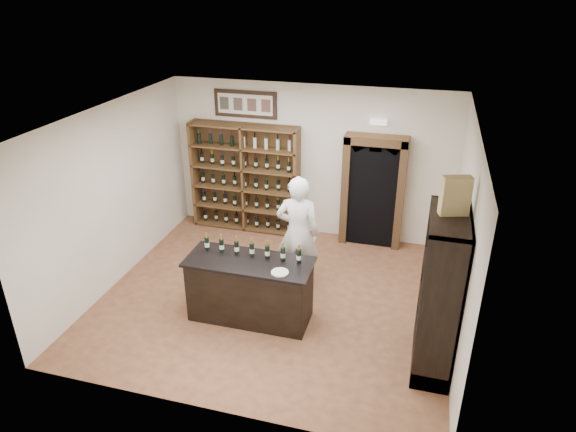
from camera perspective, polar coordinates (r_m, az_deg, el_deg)
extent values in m
plane|color=#925F3A|center=(8.52, -1.50, -9.00)|extent=(5.50, 5.50, 0.00)
plane|color=white|center=(7.27, -1.77, 10.92)|extent=(5.50, 5.50, 0.00)
cube|color=white|center=(10.02, 2.57, 6.04)|extent=(5.50, 0.04, 3.00)
cube|color=white|center=(8.92, -18.79, 2.16)|extent=(0.04, 5.00, 3.00)
cube|color=white|center=(7.52, 18.87, -2.23)|extent=(0.04, 5.00, 3.00)
cube|color=brown|center=(10.47, -4.47, 4.54)|extent=(2.20, 0.02, 2.20)
cube|color=brown|center=(10.72, -10.21, 4.69)|extent=(0.06, 0.38, 2.20)
cube|color=brown|center=(10.02, 0.97, 3.62)|extent=(0.06, 0.38, 2.20)
cube|color=brown|center=(10.32, -4.81, 4.20)|extent=(0.04, 0.38, 2.20)
cube|color=brown|center=(10.74, -4.60, -1.08)|extent=(2.18, 0.38, 0.04)
cube|color=brown|center=(10.56, -4.68, 0.98)|extent=(2.18, 0.38, 0.04)
cube|color=brown|center=(10.39, -4.76, 3.11)|extent=(2.18, 0.38, 0.03)
cube|color=brown|center=(10.24, -4.85, 5.30)|extent=(2.18, 0.38, 0.04)
cube|color=brown|center=(10.10, -4.94, 7.56)|extent=(2.18, 0.38, 0.04)
cube|color=brown|center=(9.98, -5.03, 9.88)|extent=(2.18, 0.38, 0.04)
cube|color=black|center=(10.05, -4.76, 12.29)|extent=(1.25, 0.04, 0.52)
cube|color=black|center=(9.84, 9.41, 2.57)|extent=(0.97, 0.29, 2.05)
cube|color=#8D5E36|center=(9.87, 6.44, 2.96)|extent=(0.14, 0.35, 2.15)
cube|color=#8D5E36|center=(9.78, 12.40, 2.30)|extent=(0.14, 0.35, 2.15)
cube|color=#8D5E36|center=(9.47, 9.84, 8.30)|extent=(1.15, 0.35, 0.16)
cube|color=white|center=(9.49, 10.05, 10.27)|extent=(0.30, 0.10, 0.10)
cube|color=black|center=(7.84, -4.23, -8.31)|extent=(1.80, 0.70, 0.94)
cube|color=black|center=(7.57, -4.35, -5.10)|extent=(1.88, 0.78, 0.04)
cylinder|color=black|center=(7.87, -9.00, -3.06)|extent=(0.07, 0.07, 0.21)
cylinder|color=silver|center=(7.88, -8.99, -3.16)|extent=(0.07, 0.07, 0.07)
cylinder|color=#AF8F2E|center=(7.80, -9.07, -2.09)|extent=(0.03, 0.03, 0.09)
cylinder|color=black|center=(7.78, -7.38, -3.30)|extent=(0.07, 0.07, 0.21)
cylinder|color=silver|center=(7.79, -7.37, -3.39)|extent=(0.07, 0.07, 0.07)
cylinder|color=#AF8F2E|center=(7.71, -7.44, -2.32)|extent=(0.03, 0.03, 0.09)
cylinder|color=black|center=(7.70, -5.73, -3.54)|extent=(0.07, 0.07, 0.21)
cylinder|color=silver|center=(7.71, -5.72, -3.64)|extent=(0.07, 0.07, 0.07)
cylinder|color=#AF8F2E|center=(7.63, -5.77, -2.55)|extent=(0.03, 0.03, 0.09)
cylinder|color=black|center=(7.63, -4.04, -3.78)|extent=(0.07, 0.07, 0.21)
cylinder|color=silver|center=(7.63, -4.03, -3.88)|extent=(0.07, 0.07, 0.07)
cylinder|color=#AF8F2E|center=(7.55, -4.07, -2.79)|extent=(0.03, 0.03, 0.09)
cylinder|color=black|center=(7.56, -2.31, -4.02)|extent=(0.07, 0.07, 0.21)
cylinder|color=silver|center=(7.56, -2.31, -4.12)|extent=(0.07, 0.07, 0.07)
cylinder|color=#AF8F2E|center=(7.48, -2.33, -3.02)|extent=(0.03, 0.03, 0.09)
cylinder|color=black|center=(7.50, -0.56, -4.27)|extent=(0.07, 0.07, 0.21)
cylinder|color=silver|center=(7.50, -0.56, -4.36)|extent=(0.07, 0.07, 0.07)
cylinder|color=#AF8F2E|center=(7.42, -0.56, -3.26)|extent=(0.03, 0.03, 0.09)
cylinder|color=black|center=(7.44, 1.22, -4.51)|extent=(0.07, 0.07, 0.21)
cylinder|color=silver|center=(7.45, 1.22, -4.61)|extent=(0.07, 0.07, 0.07)
cylinder|color=#AF8F2E|center=(7.37, 1.23, -3.50)|extent=(0.03, 0.03, 0.09)
cube|color=black|center=(6.93, 18.38, -8.48)|extent=(0.02, 1.20, 2.20)
cube|color=black|center=(6.43, 16.42, -11.08)|extent=(0.48, 0.04, 2.20)
cube|color=black|center=(7.41, 16.51, -5.86)|extent=(0.48, 0.04, 2.20)
cube|color=black|center=(6.40, 17.64, -0.18)|extent=(0.48, 1.20, 0.04)
cube|color=black|center=(7.49, 15.53, -14.56)|extent=(0.48, 1.20, 0.24)
cube|color=black|center=(7.34, 15.74, -13.18)|extent=(0.48, 1.16, 0.03)
cube|color=black|center=(7.02, 16.27, -9.65)|extent=(0.48, 1.16, 0.03)
cube|color=black|center=(6.73, 16.83, -5.80)|extent=(0.48, 1.16, 0.03)
imported|color=white|center=(8.37, 1.11, -1.87)|extent=(0.75, 0.52, 1.96)
cylinder|color=silver|center=(7.24, -0.91, -6.29)|extent=(0.25, 0.25, 0.02)
cube|color=tan|center=(6.36, 18.10, 2.16)|extent=(0.37, 0.24, 0.48)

